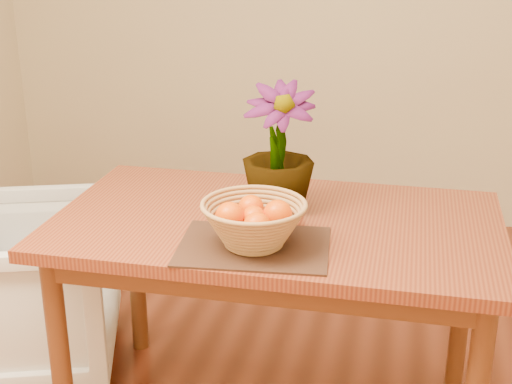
% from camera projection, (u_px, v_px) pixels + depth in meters
% --- Properties ---
extents(table, '(1.40, 0.80, 0.75)m').
position_uv_depth(table, '(276.00, 244.00, 2.27)').
color(table, brown).
rests_on(table, floor).
extents(placemat, '(0.46, 0.36, 0.01)m').
position_uv_depth(placemat, '(254.00, 246.00, 2.04)').
color(placemat, '#371F14').
rests_on(placemat, table).
extents(wicker_basket, '(0.30, 0.30, 0.12)m').
position_uv_depth(wicker_basket, '(254.00, 226.00, 2.02)').
color(wicker_basket, '#AE7448').
rests_on(wicker_basket, placemat).
extents(orange_pile, '(0.21, 0.20, 0.08)m').
position_uv_depth(orange_pile, '(254.00, 216.00, 2.01)').
color(orange_pile, '#E76003').
rests_on(orange_pile, wicker_basket).
extents(potted_plant, '(0.26, 0.26, 0.41)m').
position_uv_depth(potted_plant, '(278.00, 149.00, 2.25)').
color(potted_plant, '#183F12').
rests_on(potted_plant, table).
extents(armchair, '(0.83, 0.86, 0.71)m').
position_uv_depth(armchair, '(21.00, 282.00, 2.69)').
color(armchair, gray).
rests_on(armchair, floor).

